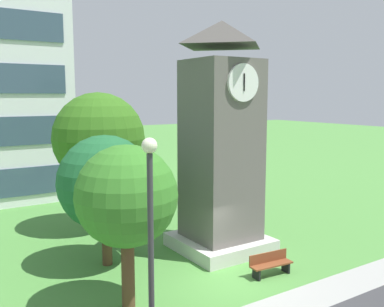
# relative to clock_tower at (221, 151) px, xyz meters

# --- Properties ---
(ground_plane) EXTENTS (160.00, 160.00, 0.00)m
(ground_plane) POSITION_rel_clock_tower_xyz_m (-1.77, -2.86, -4.53)
(ground_plane) COLOR #4C893D
(clock_tower) EXTENTS (3.81, 3.81, 10.15)m
(clock_tower) POSITION_rel_clock_tower_xyz_m (0.00, 0.00, 0.00)
(clock_tower) COLOR #605B56
(clock_tower) RESTS_ON ground
(park_bench) EXTENTS (1.83, 0.63, 0.88)m
(park_bench) POSITION_rel_clock_tower_xyz_m (-0.08, -3.39, -4.07)
(park_bench) COLOR brown
(park_bench) RESTS_ON ground
(street_lamp) EXTENTS (0.36, 0.36, 6.04)m
(street_lamp) POSITION_rel_clock_tower_xyz_m (-6.99, -6.67, -0.80)
(street_lamp) COLOR #333338
(street_lamp) RESTS_ON ground
(tree_near_tower) EXTENTS (4.72, 4.72, 7.15)m
(tree_near_tower) POSITION_rel_clock_tower_xyz_m (-3.43, 5.90, 0.25)
(tree_near_tower) COLOR #513823
(tree_near_tower) RESTS_ON ground
(tree_streetside) EXTENTS (3.88, 3.88, 5.41)m
(tree_streetside) POSITION_rel_clock_tower_xyz_m (-5.03, 1.08, -1.07)
(tree_streetside) COLOR #513823
(tree_streetside) RESTS_ON ground
(tree_by_building) EXTENTS (3.31, 3.31, 5.45)m
(tree_by_building) POSITION_rel_clock_tower_xyz_m (-5.84, -2.79, -0.77)
(tree_by_building) COLOR #513823
(tree_by_building) RESTS_ON ground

